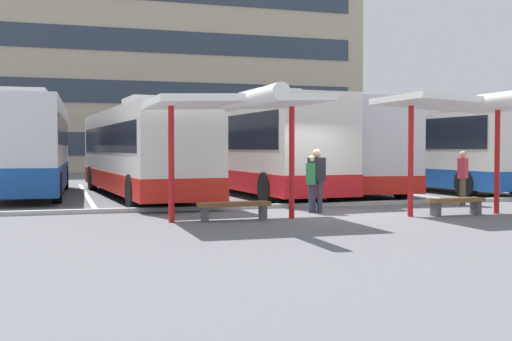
# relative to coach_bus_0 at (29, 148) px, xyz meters

# --- Properties ---
(ground_plane) EXTENTS (160.00, 160.00, 0.00)m
(ground_plane) POSITION_rel_coach_bus_0_xyz_m (7.91, -8.95, -1.74)
(ground_plane) COLOR slate
(terminal_building) EXTENTS (33.34, 14.60, 21.46)m
(terminal_building) POSITION_rel_coach_bus_0_xyz_m (7.94, 29.34, 7.62)
(terminal_building) COLOR tan
(terminal_building) RESTS_ON ground
(coach_bus_0) EXTENTS (2.91, 10.37, 3.77)m
(coach_bus_0) POSITION_rel_coach_bus_0_xyz_m (0.00, 0.00, 0.00)
(coach_bus_0) COLOR silver
(coach_bus_0) RESTS_ON ground
(coach_bus_1) EXTENTS (3.40, 12.34, 3.45)m
(coach_bus_1) POSITION_rel_coach_bus_0_xyz_m (3.84, -1.68, -0.14)
(coach_bus_1) COLOR silver
(coach_bus_1) RESTS_ON ground
(coach_bus_2) EXTENTS (3.35, 11.76, 3.81)m
(coach_bus_2) POSITION_rel_coach_bus_0_xyz_m (8.15, -1.59, 0.05)
(coach_bus_2) COLOR silver
(coach_bus_2) RESTS_ON ground
(coach_bus_3) EXTENTS (3.62, 11.60, 3.82)m
(coach_bus_3) POSITION_rel_coach_bus_0_xyz_m (11.56, -0.96, 0.07)
(coach_bus_3) COLOR silver
(coach_bus_3) RESTS_ON ground
(coach_bus_4) EXTENTS (3.30, 11.28, 3.79)m
(coach_bus_4) POSITION_rel_coach_bus_0_xyz_m (15.78, -1.33, 0.04)
(coach_bus_4) COLOR silver
(coach_bus_4) RESTS_ON ground
(lane_stripe_1) EXTENTS (0.16, 14.00, 0.01)m
(lane_stripe_1) POSITION_rel_coach_bus_0_xyz_m (2.01, -0.21, -1.74)
(lane_stripe_1) COLOR white
(lane_stripe_1) RESTS_ON ground
(lane_stripe_2) EXTENTS (0.16, 14.00, 0.01)m
(lane_stripe_2) POSITION_rel_coach_bus_0_xyz_m (5.95, -0.21, -1.74)
(lane_stripe_2) COLOR white
(lane_stripe_2) RESTS_ON ground
(lane_stripe_3) EXTENTS (0.16, 14.00, 0.01)m
(lane_stripe_3) POSITION_rel_coach_bus_0_xyz_m (9.88, -0.21, -1.74)
(lane_stripe_3) COLOR white
(lane_stripe_3) RESTS_ON ground
(lane_stripe_4) EXTENTS (0.16, 14.00, 0.01)m
(lane_stripe_4) POSITION_rel_coach_bus_0_xyz_m (13.82, -0.21, -1.74)
(lane_stripe_4) COLOR white
(lane_stripe_4) RESTS_ON ground
(lane_stripe_5) EXTENTS (0.16, 14.00, 0.01)m
(lane_stripe_5) POSITION_rel_coach_bus_0_xyz_m (17.76, -0.21, -1.74)
(lane_stripe_5) COLOR white
(lane_stripe_5) RESTS_ON ground
(waiting_shelter_0) EXTENTS (4.03, 5.14, 3.02)m
(waiting_shelter_0) POSITION_rel_coach_bus_0_xyz_m (5.06, -10.12, 1.07)
(waiting_shelter_0) COLOR red
(waiting_shelter_0) RESTS_ON ground
(bench_0) EXTENTS (1.77, 0.45, 0.45)m
(bench_0) POSITION_rel_coach_bus_0_xyz_m (5.06, -9.91, -1.40)
(bench_0) COLOR brown
(bench_0) RESTS_ON ground
(waiting_shelter_1) EXTENTS (3.62, 4.38, 3.09)m
(waiting_shelter_1) POSITION_rel_coach_bus_0_xyz_m (10.93, -10.64, 1.09)
(waiting_shelter_1) COLOR red
(waiting_shelter_1) RESTS_ON ground
(bench_1) EXTENTS (1.55, 0.46, 0.45)m
(bench_1) POSITION_rel_coach_bus_0_xyz_m (10.93, -10.44, -1.41)
(bench_1) COLOR brown
(bench_1) RESTS_ON ground
(platform_kerb) EXTENTS (44.00, 0.24, 0.12)m
(platform_kerb) POSITION_rel_coach_bus_0_xyz_m (7.91, -7.14, -1.68)
(platform_kerb) COLOR #ADADA8
(platform_kerb) RESTS_ON ground
(waiting_passenger_0) EXTENTS (0.55, 0.40, 1.73)m
(waiting_passenger_0) POSITION_rel_coach_bus_0_xyz_m (7.71, -8.72, -0.73)
(waiting_passenger_0) COLOR #33384C
(waiting_passenger_0) RESTS_ON ground
(waiting_passenger_1) EXTENTS (0.51, 0.48, 1.67)m
(waiting_passenger_1) POSITION_rel_coach_bus_0_xyz_m (12.85, -8.00, -0.77)
(waiting_passenger_1) COLOR brown
(waiting_passenger_1) RESTS_ON ground
(waiting_passenger_2) EXTENTS (0.45, 0.49, 1.56)m
(waiting_passenger_2) POSITION_rel_coach_bus_0_xyz_m (7.59, -8.70, -0.85)
(waiting_passenger_2) COLOR #33384C
(waiting_passenger_2) RESTS_ON ground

